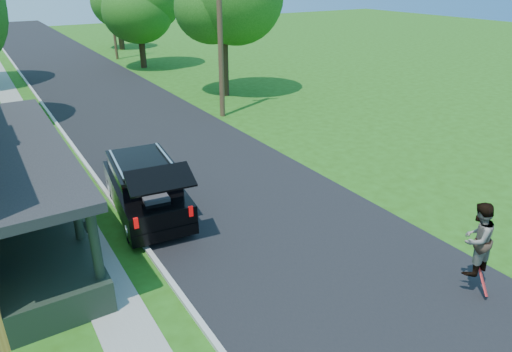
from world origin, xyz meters
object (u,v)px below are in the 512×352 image
tree_right_near (221,1)px  utility_pole_near (220,14)px  black_suv (146,188)px  skateboarder (477,239)px

tree_right_near → utility_pole_near: size_ratio=0.83×
black_suv → utility_pole_near: size_ratio=0.51×
black_suv → tree_right_near: (10.05, 13.19, 5.05)m
skateboarder → tree_right_near: size_ratio=0.22×
black_suv → skateboarder: (5.70, -8.52, 0.62)m
black_suv → skateboarder: bearing=-49.7°
black_suv → skateboarder: skateboarder is taller
black_suv → utility_pole_near: utility_pole_near is taller
black_suv → tree_right_near: 17.33m
skateboarder → utility_pole_near: 18.03m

